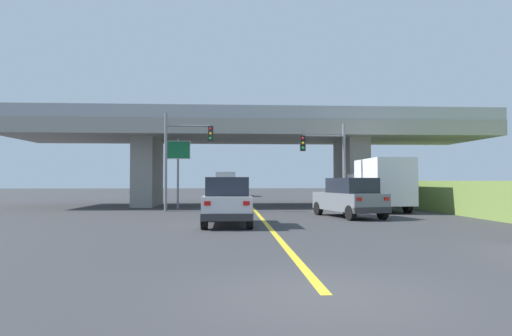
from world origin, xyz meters
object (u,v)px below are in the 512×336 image
traffic_signal_nearside (329,156)px  traffic_signal_farside (181,150)px  suv_lead (227,201)px  highway_sign (178,157)px  box_truck (380,184)px  semi_truck_distant (226,183)px  suv_crossing (349,198)px

traffic_signal_nearside → traffic_signal_farside: traffic_signal_farside is taller
suv_lead → highway_sign: highway_sign is taller
suv_lead → box_truck: 12.70m
suv_lead → semi_truck_distant: semi_truck_distant is taller
suv_lead → highway_sign: size_ratio=0.96×
suv_crossing → traffic_signal_farside: 10.79m
traffic_signal_nearside → box_truck: bearing=-1.7°
suv_lead → traffic_signal_farside: (-2.89, 8.79, 2.78)m
traffic_signal_nearside → highway_sign: (-9.69, 3.09, 0.10)m
suv_crossing → highway_sign: (-9.66, 7.92, 2.50)m
suv_lead → traffic_signal_nearside: traffic_signal_nearside is taller
highway_sign → semi_truck_distant: size_ratio=0.72×
traffic_signal_farside → highway_sign: size_ratio=1.27×
highway_sign → traffic_signal_nearside: bearing=-17.7°
box_truck → semi_truck_distant: box_truck is taller
traffic_signal_farside → highway_sign: (-0.52, 2.88, -0.28)m
traffic_signal_farside → suv_lead: bearing=-71.8°
suv_lead → highway_sign: bearing=106.3°
suv_crossing → box_truck: 5.75m
suv_lead → semi_truck_distant: size_ratio=0.69×
highway_sign → box_truck: bearing=-13.9°
suv_lead → traffic_signal_nearside: bearing=53.8°
suv_crossing → traffic_signal_farside: (-9.13, 5.04, 2.78)m
suv_crossing → traffic_signal_farside: traffic_signal_farside is taller
box_truck → semi_truck_distant: 29.86m
box_truck → traffic_signal_nearside: bearing=178.3°
suv_lead → traffic_signal_nearside: 10.89m
traffic_signal_farside → semi_truck_distant: bearing=84.9°
highway_sign → semi_truck_distant: highway_sign is taller
suv_lead → suv_crossing: bearing=31.0°
highway_sign → traffic_signal_farside: bearing=-79.7°
box_truck → traffic_signal_nearside: (-3.17, 0.10, 1.74)m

